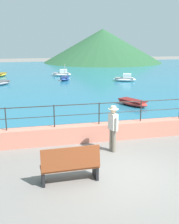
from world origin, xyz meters
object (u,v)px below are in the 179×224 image
(person_walking, at_px, (113,126))
(boat_1, at_px, (132,102))
(boat_6, at_px, (62,74))
(boat_0, at_px, (125,79))
(boat_4, at_px, (0,83))
(bench_main, at_px, (70,165))
(boat_5, at_px, (1,75))
(boat_3, at_px, (65,78))

(person_walking, relative_size, boat_1, 0.71)
(boat_6, bearing_deg, boat_0, -45.41)
(boat_4, bearing_deg, bench_main, -80.07)
(boat_1, bearing_deg, boat_5, 117.93)
(boat_0, xyz_separation_m, boat_6, (-5.65, 5.73, 0.00))
(person_walking, xyz_separation_m, boat_1, (3.49, 6.70, -0.72))
(person_walking, relative_size, boat_0, 0.71)
(boat_3, height_order, boat_6, boat_3)
(boat_0, xyz_separation_m, boat_1, (-3.32, -10.25, -0.07))
(boat_4, bearing_deg, boat_0, -1.41)
(boat_1, height_order, boat_5, same)
(boat_0, distance_m, boat_5, 14.38)
(boat_5, distance_m, boat_6, 7.00)
(boat_6, bearing_deg, person_walking, -92.92)
(person_walking, xyz_separation_m, boat_4, (-5.30, 17.25, -0.72))
(boat_1, relative_size, boat_3, 1.00)
(boat_1, bearing_deg, person_walking, -117.49)
(boat_1, relative_size, boat_4, 1.07)
(boat_4, height_order, boat_6, boat_6)
(person_walking, bearing_deg, boat_6, 87.08)
(boat_1, distance_m, boat_4, 13.73)
(boat_3, xyz_separation_m, boat_5, (-6.72, 4.85, -0.00))
(boat_0, xyz_separation_m, boat_4, (-12.10, 0.30, -0.07))
(boat_5, bearing_deg, boat_6, -11.23)
(bench_main, relative_size, boat_6, 0.70)
(boat_0, distance_m, boat_6, 8.05)
(bench_main, relative_size, person_walking, 0.98)
(boat_1, height_order, boat_3, boat_3)
(person_walking, distance_m, boat_3, 19.24)
(bench_main, height_order, boat_6, bench_main)
(bench_main, distance_m, boat_6, 24.85)
(boat_1, bearing_deg, boat_6, 98.30)
(person_walking, xyz_separation_m, boat_6, (1.16, 22.68, -0.65))
(boat_0, relative_size, boat_3, 1.00)
(bench_main, distance_m, boat_4, 19.51)
(bench_main, height_order, boat_3, boat_3)
(boat_1, xyz_separation_m, boat_3, (-2.48, 12.49, 0.00))
(bench_main, relative_size, boat_5, 0.69)
(boat_4, distance_m, boat_6, 8.44)
(person_walking, distance_m, boat_0, 18.28)
(boat_4, bearing_deg, boat_1, -50.21)
(boat_4, relative_size, boat_6, 0.94)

